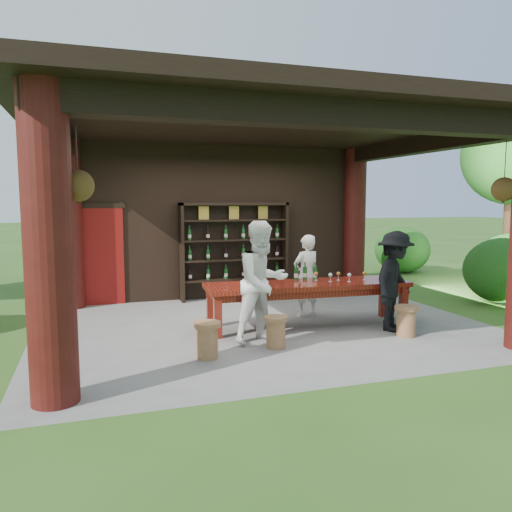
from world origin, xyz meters
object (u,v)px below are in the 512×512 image
object	(u,v)px
wine_shelf	(235,251)
host	(306,276)
stool_far_left	(207,339)
stool_near_left	(276,331)
stool_near_right	(406,320)
tasting_table	(308,289)
napkin_basket	(254,281)
guest_woman	(263,282)
guest_man	(395,281)

from	to	relation	value
wine_shelf	host	distance (m)	2.20
stool_far_left	stool_near_left	bearing A→B (deg)	8.51
wine_shelf	stool_near_right	world-z (taller)	wine_shelf
tasting_table	host	world-z (taller)	host
stool_far_left	napkin_basket	size ratio (longest dim) A/B	1.90
guest_woman	wine_shelf	bearing A→B (deg)	63.54
stool_near_right	guest_woman	world-z (taller)	guest_woman
guest_man	wine_shelf	bearing A→B (deg)	81.96
tasting_table	guest_woman	world-z (taller)	guest_woman
stool_near_left	guest_woman	world-z (taller)	guest_woman
host	stool_near_right	bearing A→B (deg)	105.42
stool_near_left	guest_man	world-z (taller)	guest_man
wine_shelf	napkin_basket	bearing A→B (deg)	-99.20
stool_near_right	guest_man	size ratio (longest dim) A/B	0.30
wine_shelf	guest_woman	bearing A→B (deg)	-98.77
host	tasting_table	bearing A→B (deg)	56.03
tasting_table	stool_near_right	size ratio (longest dim) A/B	7.23
wine_shelf	stool_near_left	xyz separation A→B (m)	(-0.44, -3.73, -0.80)
guest_woman	guest_man	size ratio (longest dim) A/B	1.12
napkin_basket	wine_shelf	bearing A→B (deg)	80.80
wine_shelf	stool_far_left	distance (m)	4.23
host	napkin_basket	distance (m)	1.41
guest_man	napkin_basket	size ratio (longest dim) A/B	6.29
host	guest_woman	xyz separation A→B (m)	(-1.31, -1.35, 0.16)
wine_shelf	napkin_basket	world-z (taller)	wine_shelf
tasting_table	guest_woman	bearing A→B (deg)	-147.54
guest_man	napkin_basket	bearing A→B (deg)	127.24
stool_near_left	wine_shelf	bearing A→B (deg)	83.30
tasting_table	stool_near_left	size ratio (longest dim) A/B	7.62
tasting_table	stool_near_right	world-z (taller)	tasting_table
wine_shelf	host	bearing A→B (deg)	-68.79
tasting_table	stool_far_left	size ratio (longest dim) A/B	7.09
tasting_table	stool_far_left	distance (m)	2.34
stool_near_right	guest_woman	distance (m)	2.37
stool_near_right	stool_near_left	bearing A→B (deg)	177.93
napkin_basket	stool_near_right	bearing A→B (deg)	-26.62
stool_near_left	guest_man	distance (m)	2.27
stool_near_left	stool_near_right	bearing A→B (deg)	-2.07
tasting_table	stool_near_right	bearing A→B (deg)	-41.71
wine_shelf	stool_near_right	xyz separation A→B (m)	(1.71, -3.80, -0.79)
guest_man	napkin_basket	distance (m)	2.29
wine_shelf	guest_man	bearing A→B (deg)	-63.13
guest_woman	napkin_basket	xyz separation A→B (m)	(0.08, 0.66, -0.09)
host	guest_man	xyz separation A→B (m)	(0.95, -1.39, 0.07)
wine_shelf	napkin_basket	distance (m)	2.77
tasting_table	stool_far_left	bearing A→B (deg)	-150.01
stool_near_left	host	size ratio (longest dim) A/B	0.31
tasting_table	guest_woman	xyz separation A→B (m)	(-1.03, -0.66, 0.28)
stool_far_left	guest_woman	xyz separation A→B (m)	(0.97, 0.50, 0.65)
stool_far_left	napkin_basket	world-z (taller)	napkin_basket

